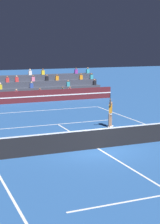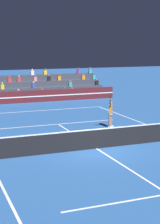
# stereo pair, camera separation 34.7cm
# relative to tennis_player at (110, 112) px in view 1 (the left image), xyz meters

# --- Properties ---
(ground_plane) EXTENTS (120.00, 120.00, 0.00)m
(ground_plane) POSITION_rel_tennis_player_xyz_m (-2.87, -4.24, -0.98)
(ground_plane) COLOR #285699
(court_lines) EXTENTS (11.10, 23.90, 0.01)m
(court_lines) POSITION_rel_tennis_player_xyz_m (-2.87, -4.24, -0.98)
(court_lines) COLOR white
(court_lines) RESTS_ON ground
(tennis_net) EXTENTS (12.00, 0.10, 1.10)m
(tennis_net) POSITION_rel_tennis_player_xyz_m (-2.87, -4.24, -0.44)
(tennis_net) COLOR slate
(tennis_net) RESTS_ON ground
(sponsor_banner_wall) EXTENTS (18.00, 0.26, 1.10)m
(sponsor_banner_wall) POSITION_rel_tennis_player_xyz_m (-2.87, 12.16, -0.43)
(sponsor_banner_wall) COLOR #51191E
(sponsor_banner_wall) RESTS_ON ground
(bleacher_stand) EXTENTS (17.50, 3.80, 2.83)m
(bleacher_stand) POSITION_rel_tennis_player_xyz_m (-2.87, 15.33, -0.15)
(bleacher_stand) COLOR #383D4C
(bleacher_stand) RESTS_ON ground
(tennis_player) EXTENTS (0.73, 1.08, 2.39)m
(tennis_player) POSITION_rel_tennis_player_xyz_m (0.00, 0.00, 0.00)
(tennis_player) COLOR #9E7051
(tennis_player) RESTS_ON ground
(tennis_ball) EXTENTS (0.07, 0.07, 0.07)m
(tennis_ball) POSITION_rel_tennis_player_xyz_m (-1.74, -2.38, -0.95)
(tennis_ball) COLOR #C6DB33
(tennis_ball) RESTS_ON ground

